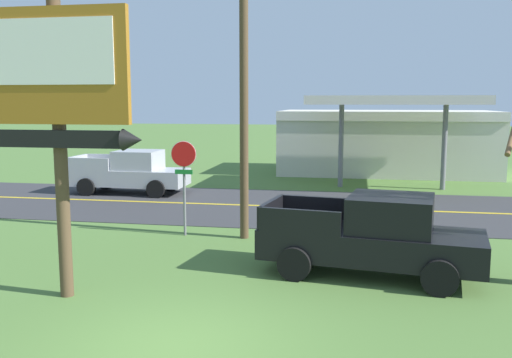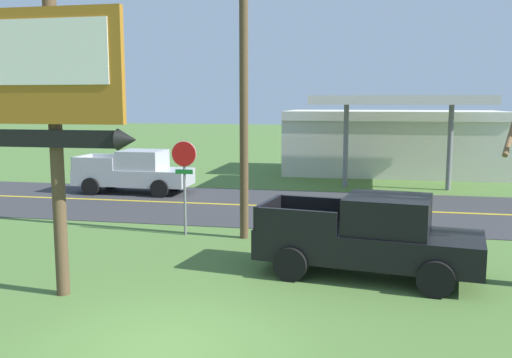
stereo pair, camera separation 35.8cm
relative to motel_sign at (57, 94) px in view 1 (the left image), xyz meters
name	(u,v)px [view 1 (the left image)]	position (x,y,z in m)	size (l,w,h in m)	color
ground_plane	(173,347)	(3.01, -1.92, -4.31)	(180.00, 180.00, 0.00)	#4C7033
road_asphalt	(278,206)	(3.01, 11.08, -4.30)	(140.00, 8.00, 0.02)	#333335
road_centre_line	(278,206)	(3.01, 11.08, -4.29)	(126.00, 0.20, 0.01)	gold
motel_sign	(57,94)	(0.00, 0.00, 0.00)	(3.51, 0.54, 6.32)	brown
stop_sign	(184,171)	(0.80, 5.85, -2.28)	(0.80, 0.08, 2.95)	slate
utility_pole	(244,63)	(2.69, 5.85, 0.94)	(2.18, 0.26, 9.81)	brown
gas_station	(386,140)	(7.67, 22.45, -2.37)	(12.00, 11.50, 4.40)	beige
pickup_black_parked_on_lawn	(373,236)	(6.46, 2.75, -3.35)	(5.44, 2.83, 1.96)	black
pickup_silver_on_road	(131,172)	(-4.00, 13.08, -3.35)	(5.20, 2.24, 1.96)	#A8AAAF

